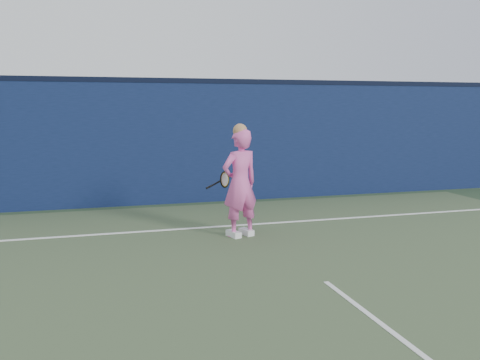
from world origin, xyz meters
name	(u,v)px	position (x,y,z in m)	size (l,w,h in m)	color
ground	(370,317)	(0.00, 0.00, 0.00)	(80.00, 80.00, 0.00)	#2C4228
backstop_wall	(217,143)	(0.00, 6.50, 1.25)	(24.00, 0.40, 2.50)	#0D1A3A
wall_cap	(216,81)	(0.00, 6.50, 2.55)	(24.00, 0.42, 0.10)	black
player	(240,183)	(-0.38, 3.32, 0.85)	(0.71, 0.57, 1.77)	#EA5BAF
racket	(223,180)	(-0.53, 3.76, 0.84)	(0.47, 0.30, 0.28)	black
court_lines	(389,330)	(0.00, -0.33, 0.01)	(11.00, 12.04, 0.01)	white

